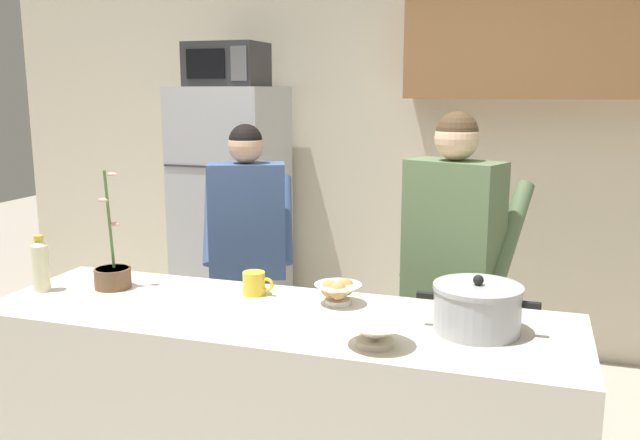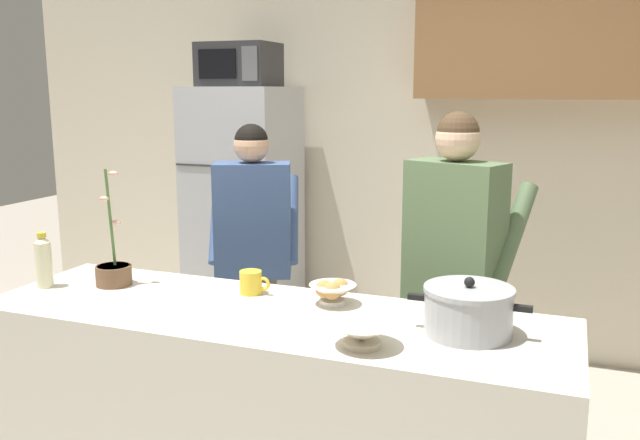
% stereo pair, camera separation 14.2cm
% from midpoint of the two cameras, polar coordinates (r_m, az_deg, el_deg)
% --- Properties ---
extents(back_wall_unit, '(6.00, 0.48, 2.60)m').
position_cam_midpoint_polar(back_wall_unit, '(4.50, 11.61, 7.10)').
color(back_wall_unit, beige).
rests_on(back_wall_unit, ground).
extents(kitchen_island, '(2.23, 0.68, 0.92)m').
position_cam_midpoint_polar(kitchen_island, '(2.70, -2.73, -17.13)').
color(kitchen_island, silver).
rests_on(kitchen_island, ground).
extents(refrigerator, '(0.64, 0.68, 1.75)m').
position_cam_midpoint_polar(refrigerator, '(4.58, -5.63, 0.22)').
color(refrigerator, '#B7BABF').
rests_on(refrigerator, ground).
extents(microwave, '(0.48, 0.37, 0.28)m').
position_cam_midpoint_polar(microwave, '(4.48, -6.00, 13.04)').
color(microwave, '#2D2D30').
rests_on(microwave, refrigerator).
extents(person_near_pot, '(0.58, 0.53, 1.56)m').
position_cam_midpoint_polar(person_near_pot, '(3.56, -4.58, -1.46)').
color(person_near_pot, '#726656').
rests_on(person_near_pot, ground).
extents(person_by_sink, '(0.60, 0.55, 1.65)m').
position_cam_midpoint_polar(person_by_sink, '(3.02, 12.72, -2.77)').
color(person_by_sink, black).
rests_on(person_by_sink, ground).
extents(cooking_pot, '(0.42, 0.30, 0.20)m').
position_cam_midpoint_polar(cooking_pot, '(2.34, 14.25, -7.52)').
color(cooking_pot, '#ADAFB5').
rests_on(cooking_pot, kitchen_island).
extents(coffee_mug, '(0.13, 0.09, 0.10)m').
position_cam_midpoint_polar(coffee_mug, '(2.73, -4.39, -5.34)').
color(coffee_mug, yellow).
rests_on(coffee_mug, kitchen_island).
extents(bread_bowl, '(0.18, 0.18, 0.10)m').
position_cam_midpoint_polar(bread_bowl, '(2.59, 2.65, -6.14)').
color(bread_bowl, white).
rests_on(bread_bowl, kitchen_island).
extents(empty_bowl, '(0.23, 0.23, 0.08)m').
position_cam_midpoint_polar(empty_bowl, '(2.19, 5.51, -9.58)').
color(empty_bowl, beige).
rests_on(empty_bowl, kitchen_island).
extents(bottle_near_edge, '(0.07, 0.07, 0.23)m').
position_cam_midpoint_polar(bottle_near_edge, '(3.00, -21.28, -3.26)').
color(bottle_near_edge, beige).
rests_on(bottle_near_edge, kitchen_island).
extents(potted_orchid, '(0.15, 0.15, 0.50)m').
position_cam_midpoint_polar(potted_orchid, '(2.95, -15.90, -4.17)').
color(potted_orchid, brown).
rests_on(potted_orchid, kitchen_island).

